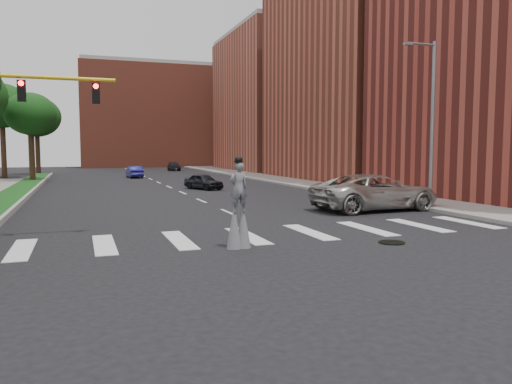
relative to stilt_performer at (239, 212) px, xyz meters
name	(u,v)px	position (x,y,z in m)	size (l,w,h in m)	color
ground_plane	(289,238)	(2.27, 1.06, -1.19)	(160.00, 160.00, 0.00)	black
grass_median	(11,196)	(-9.23, 21.06, -1.06)	(2.00, 60.00, 0.25)	#134315
median_curb	(29,195)	(-8.18, 21.06, -1.05)	(0.20, 60.00, 0.28)	#999994
sidewalk_right	(307,183)	(14.77, 26.06, -1.10)	(5.00, 90.00, 0.18)	gray
manhole	(392,242)	(5.27, -0.94, -1.17)	(0.90, 0.90, 0.04)	black
building_mid	(369,66)	(24.27, 31.06, 10.81)	(16.00, 22.00, 24.00)	#9E4531
building_far	(282,104)	(24.27, 55.06, 8.81)	(16.00, 22.00, 20.00)	#B95944
building_backdrop	(153,118)	(8.27, 79.06, 7.81)	(26.00, 14.00, 18.00)	#9E4531
streetlight	(431,119)	(13.17, 7.06, 3.71)	(2.05, 0.20, 9.00)	slate
stilt_performer	(239,212)	(0.00, 0.00, 0.00)	(0.84, 0.55, 3.03)	#352115
suv_crossing	(375,192)	(9.93, 7.33, -0.23)	(3.19, 6.91, 1.92)	#B1AFA7
car_near	(203,182)	(4.46, 23.58, -0.55)	(1.49, 3.72, 1.27)	black
car_mid	(134,172)	(0.89, 41.84, -0.52)	(1.40, 4.02, 1.33)	navy
car_far	(174,167)	(8.27, 58.27, -0.57)	(1.74, 4.28, 1.24)	black
tree_5	(2,106)	(-12.77, 45.73, 6.71)	(5.72, 5.72, 10.39)	#352115
tree_6	(30,114)	(-9.26, 37.56, 5.37)	(4.80, 4.80, 8.66)	#352115
tree_7	(37,117)	(-9.82, 52.89, 6.00)	(5.86, 5.86, 9.72)	#352115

